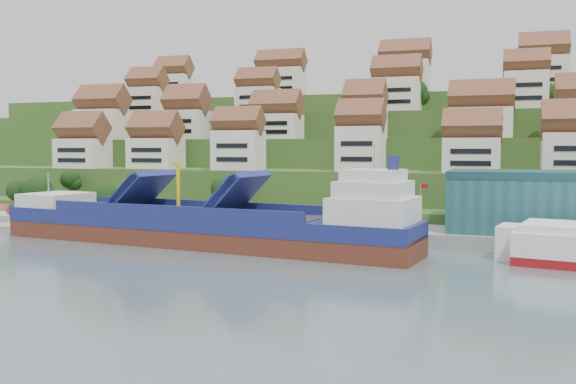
% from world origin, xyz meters
% --- Properties ---
extents(ground, '(300.00, 300.00, 0.00)m').
position_xyz_m(ground, '(0.00, 0.00, 0.00)').
color(ground, slate).
rests_on(ground, ground).
extents(quay, '(180.00, 14.00, 2.20)m').
position_xyz_m(quay, '(20.00, 15.00, 1.10)').
color(quay, gray).
rests_on(quay, ground).
extents(pebble_beach, '(45.00, 20.00, 1.00)m').
position_xyz_m(pebble_beach, '(-58.00, 12.00, 0.50)').
color(pebble_beach, gray).
rests_on(pebble_beach, ground).
extents(hillside, '(260.00, 128.00, 31.00)m').
position_xyz_m(hillside, '(0.00, 103.55, 10.66)').
color(hillside, '#2D4C1E').
rests_on(hillside, ground).
extents(hillside_village, '(155.58, 61.96, 29.12)m').
position_xyz_m(hillside_village, '(1.07, 60.77, 24.38)').
color(hillside_village, silver).
rests_on(hillside_village, ground).
extents(hillside_trees, '(139.89, 62.88, 30.87)m').
position_xyz_m(hillside_trees, '(-14.85, 42.05, 15.45)').
color(hillside_trees, '#193812').
rests_on(hillside_trees, ground).
extents(flagpole, '(1.28, 0.16, 8.00)m').
position_xyz_m(flagpole, '(18.11, 10.00, 6.88)').
color(flagpole, gray).
rests_on(flagpole, quay).
extents(beach_huts, '(14.40, 3.70, 2.20)m').
position_xyz_m(beach_huts, '(-60.00, 10.75, 2.10)').
color(beach_huts, white).
rests_on(beach_huts, pebble_beach).
extents(cargo_ship, '(74.13, 19.99, 16.20)m').
position_xyz_m(cargo_ship, '(-14.59, -0.98, 3.13)').
color(cargo_ship, '#5B291B').
rests_on(cargo_ship, ground).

